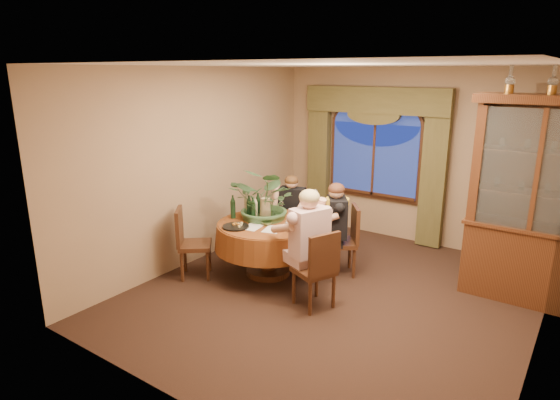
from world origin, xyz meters
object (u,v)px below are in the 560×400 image
Objects in this scene: wine_bottle_3 at (247,204)px; chair_right at (314,269)px; chair_front_left at (195,243)px; dining_table at (268,248)px; china_cabinet at (535,202)px; oil_lamp_center at (554,79)px; person_pink at (310,247)px; olive_bowl at (267,223)px; person_back at (292,214)px; chair_back_right at (340,241)px; wine_bottle_0 at (255,208)px; stoneware_vase at (265,209)px; wine_bottle_4 at (253,209)px; chair_back at (297,222)px; oil_lamp_left at (510,78)px; wine_bottle_1 at (258,204)px; wine_bottle_5 at (249,207)px; wine_bottle_2 at (233,207)px; centerpiece_plant at (267,175)px; person_scarf at (337,229)px.

chair_right is at bearing -20.21° from wine_bottle_3.
chair_front_left is at bearing -114.34° from wine_bottle_3.
china_cabinet reaches higher than dining_table.
oil_lamp_center reaches higher than china_cabinet.
person_pink is 10.12× the size of olive_bowl.
dining_table is at bearing 90.00° from person_back.
wine_bottle_3 is at bearing 75.29° from chair_back_right.
wine_bottle_0 is at bearing 100.78° from chair_front_left.
wine_bottle_0 is (-0.23, 0.02, 0.54)m from dining_table.
dining_table is 10.44× the size of olive_bowl.
person_back is at bearing 95.60° from stoneware_vase.
person_pink is 4.30× the size of wine_bottle_4.
chair_front_left is (-0.63, -1.56, 0.00)m from chair_back.
china_cabinet is 7.30× the size of oil_lamp_left.
wine_bottle_1 is 1.00× the size of wine_bottle_4.
chair_front_left is 0.88m from wine_bottle_5.
chair_back reaches higher than olive_bowl.
chair_right is 1.50m from wine_bottle_1.
oil_lamp_center is (0.43, 0.00, 0.00)m from oil_lamp_left.
chair_back_right is 1.05m from person_back.
wine_bottle_0 reaches higher than chair_front_left.
person_back is 1.02m from olive_bowl.
wine_bottle_3 is at bearing -159.84° from oil_lamp_left.
stoneware_vase is at bearing 28.22° from wine_bottle_2.
chair_back is 1.00m from wine_bottle_3.
china_cabinet reaches higher than centerpiece_plant.
stoneware_vase reaches higher than chair_back.
chair_back is at bearing 60.68° from person_pink.
person_pink reaches higher than person_scarf.
wine_bottle_0 is 0.19m from wine_bottle_1.
oil_lamp_left is at bearing -20.77° from chair_right.
person_pink is (-2.13, -1.58, -0.53)m from china_cabinet.
chair_back_right is 0.74× the size of person_scarf.
wine_bottle_0 is at bearing 93.52° from person_pink.
oil_lamp_left is 3.41m from stoneware_vase.
wine_bottle_2 is at bearing -109.81° from wine_bottle_3.
wine_bottle_1 reaches higher than chair_front_left.
centerpiece_plant is at bearing 78.93° from person_scarf.
wine_bottle_2 reaches higher than chair_right.
wine_bottle_4 is at bearing -25.27° from wine_bottle_5.
centerpiece_plant is (-3.13, -1.06, 0.13)m from china_cabinet.
person_scarf is at bearing 19.82° from wine_bottle_3.
wine_bottle_1 is 0.25m from wine_bottle_4.
oil_lamp_center is 3.96m from wine_bottle_5.
stoneware_vase is 0.18m from wine_bottle_4.
dining_table is at bearing 90.00° from chair_front_left.
wine_bottle_2 is (-1.32, -0.70, 0.44)m from chair_back_right.
dining_table is 3.65m from oil_lamp_left.
oil_lamp_left reaches higher than chair_right.
china_cabinet is at bearing -108.06° from person_scarf.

